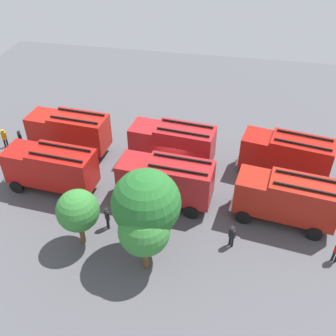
% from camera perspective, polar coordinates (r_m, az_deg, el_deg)
% --- Properties ---
extents(ground_plane, '(55.06, 55.06, 0.00)m').
position_cam_1_polar(ground_plane, '(32.66, 0.00, -1.95)').
color(ground_plane, '#4C4C51').
extents(fire_truck_0, '(7.52, 3.80, 3.88)m').
position_cam_1_polar(fire_truck_0, '(33.37, 16.57, 1.88)').
color(fire_truck_0, '#A8160F').
rests_on(fire_truck_0, ground).
extents(fire_truck_1, '(7.42, 3.38, 3.88)m').
position_cam_1_polar(fire_truck_1, '(33.37, 0.67, 3.64)').
color(fire_truck_1, '#A61C20').
rests_on(fire_truck_1, ground).
extents(fire_truck_2, '(7.37, 3.23, 3.88)m').
position_cam_1_polar(fire_truck_2, '(36.00, -13.97, 5.21)').
color(fire_truck_2, '#AC1A12').
rests_on(fire_truck_2, ground).
extents(fire_truck_3, '(7.47, 3.56, 3.88)m').
position_cam_1_polar(fire_truck_3, '(29.13, 16.64, -4.11)').
color(fire_truck_3, maroon).
rests_on(fire_truck_3, ground).
extents(fire_truck_4, '(7.37, 3.21, 3.88)m').
position_cam_1_polar(fire_truck_4, '(29.45, -0.30, -1.67)').
color(fire_truck_4, maroon).
rests_on(fire_truck_4, ground).
extents(fire_truck_5, '(7.38, 3.23, 3.88)m').
position_cam_1_polar(fire_truck_5, '(31.93, -16.38, 0.12)').
color(fire_truck_5, '#AB1510').
rests_on(fire_truck_5, ground).
extents(firefighter_0, '(0.48, 0.45, 1.74)m').
position_cam_1_polar(firefighter_0, '(27.33, 9.14, -9.51)').
color(firefighter_0, black).
rests_on(firefighter_0, ground).
extents(firefighter_1, '(0.47, 0.46, 1.81)m').
position_cam_1_polar(firefighter_1, '(39.02, -22.39, 4.06)').
color(firefighter_1, black).
rests_on(firefighter_1, ground).
extents(firefighter_2, '(0.44, 0.48, 1.80)m').
position_cam_1_polar(firefighter_2, '(28.46, -8.70, -6.97)').
color(firefighter_2, black).
rests_on(firefighter_2, ground).
extents(firefighter_4, '(0.47, 0.46, 1.73)m').
position_cam_1_polar(firefighter_4, '(38.46, -20.41, 3.99)').
color(firefighter_4, black).
rests_on(firefighter_4, ground).
extents(tree_0, '(3.18, 3.18, 4.93)m').
position_cam_1_polar(tree_0, '(24.11, -3.43, -8.96)').
color(tree_0, brown).
rests_on(tree_0, ground).
extents(tree_1, '(4.28, 4.28, 6.63)m').
position_cam_1_polar(tree_1, '(24.13, -3.15, -5.08)').
color(tree_1, brown).
rests_on(tree_1, ground).
extents(tree_2, '(2.83, 2.83, 4.38)m').
position_cam_1_polar(tree_2, '(26.46, -12.79, -6.00)').
color(tree_2, brown).
rests_on(tree_2, ground).
extents(traffic_cone_0, '(0.47, 0.47, 0.68)m').
position_cam_1_polar(traffic_cone_0, '(29.08, -5.40, -7.31)').
color(traffic_cone_0, '#F2600C').
rests_on(traffic_cone_0, ground).
extents(traffic_cone_1, '(0.44, 0.44, 0.64)m').
position_cam_1_polar(traffic_cone_1, '(36.98, -4.05, 3.88)').
color(traffic_cone_1, '#F2600C').
rests_on(traffic_cone_1, ground).
extents(traffic_cone_2, '(0.46, 0.46, 0.65)m').
position_cam_1_polar(traffic_cone_2, '(29.10, -3.31, -7.18)').
color(traffic_cone_2, '#F2600C').
rests_on(traffic_cone_2, ground).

